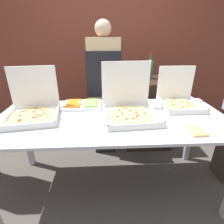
% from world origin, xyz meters
% --- Properties ---
extents(ground_plane, '(16.00, 16.00, 0.00)m').
position_xyz_m(ground_plane, '(0.00, 0.00, 0.00)').
color(ground_plane, '#514C47').
extents(brick_wall_behind, '(10.00, 0.06, 2.80)m').
position_xyz_m(brick_wall_behind, '(0.00, 1.70, 1.40)').
color(brick_wall_behind, brown).
rests_on(brick_wall_behind, ground_plane).
extents(buffet_table, '(2.20, 0.95, 0.87)m').
position_xyz_m(buffet_table, '(0.00, 0.00, 0.78)').
color(buffet_table, silver).
rests_on(buffet_table, ground_plane).
extents(pizza_box_near_right, '(0.53, 0.54, 0.48)m').
position_xyz_m(pizza_box_near_right, '(0.17, 0.04, 0.96)').
color(pizza_box_near_right, white).
rests_on(pizza_box_near_right, buffet_table).
extents(pizza_box_far_right, '(0.51, 0.53, 0.45)m').
position_xyz_m(pizza_box_far_right, '(-0.74, 0.05, 0.95)').
color(pizza_box_far_right, white).
rests_on(pizza_box_far_right, buffet_table).
extents(pizza_box_far_left, '(0.41, 0.42, 0.40)m').
position_xyz_m(pizza_box_far_left, '(0.75, 0.25, 0.95)').
color(pizza_box_far_left, white).
rests_on(pizza_box_far_left, buffet_table).
extents(paper_plate_front_right, '(0.24, 0.24, 0.03)m').
position_xyz_m(paper_plate_front_right, '(0.66, -0.33, 0.89)').
color(paper_plate_front_right, white).
rests_on(paper_plate_front_right, buffet_table).
extents(veggie_tray, '(0.41, 0.29, 0.05)m').
position_xyz_m(veggie_tray, '(-0.31, 0.28, 0.90)').
color(veggie_tray, white).
rests_on(veggie_tray, buffet_table).
extents(sideboard_podium, '(0.66, 0.59, 1.01)m').
position_xyz_m(sideboard_podium, '(0.59, 0.90, 0.51)').
color(sideboard_podium, black).
rests_on(sideboard_podium, ground_plane).
extents(soda_bottle, '(0.09, 0.09, 0.34)m').
position_xyz_m(soda_bottle, '(0.58, 0.97, 1.16)').
color(soda_bottle, '#2D6638').
rests_on(soda_bottle, sideboard_podium).
extents(soda_can_silver, '(0.07, 0.07, 0.12)m').
position_xyz_m(soda_can_silver, '(0.83, 1.11, 1.08)').
color(soda_can_silver, silver).
rests_on(soda_can_silver, sideboard_podium).
extents(person_server_vest, '(0.42, 0.24, 1.76)m').
position_xyz_m(person_server_vest, '(-0.07, 0.72, 0.99)').
color(person_server_vest, black).
rests_on(person_server_vest, ground_plane).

